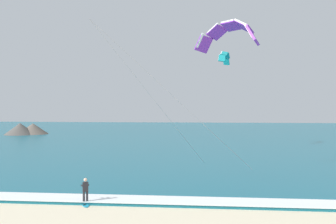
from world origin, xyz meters
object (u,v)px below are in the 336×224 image
Objects in this scene: kite_distant at (225,56)px; surfboard at (85,205)px; kite_primary at (228,33)px; kitesurfer at (85,190)px.

surfboard is at bearing -107.07° from kite_distant.
kitesurfer is at bearing -134.65° from kite_primary.
surfboard is 36.75m from kite_distant.
kite_primary is 23.33m from kite_distant.
kitesurfer is at bearing -107.09° from kite_distant.
kitesurfer is at bearing 113.19° from surfboard.
surfboard is 0.91m from kitesurfer.
kite_distant reaches higher than kite_primary.
surfboard is 18.07m from kite_primary.
kite_distant is (0.75, 23.30, 1.06)m from kite_primary.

